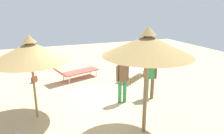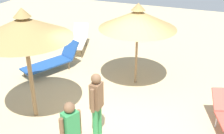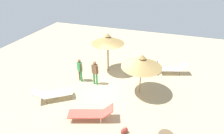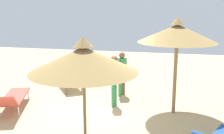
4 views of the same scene
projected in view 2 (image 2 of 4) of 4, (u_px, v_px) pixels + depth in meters
ground at (123, 111)px, 7.86m from camera, size 24.00×24.00×0.10m
parasol_umbrella_near_left at (24, 28)px, 6.55m from camera, size 2.28×2.28×2.91m
parasol_umbrella_far_left at (138, 19)px, 8.32m from camera, size 2.33×2.33×2.59m
lounge_chair_near_right at (53, 60)px, 9.84m from camera, size 2.13×1.45×0.94m
lounge_chair_back at (79, 39)px, 11.63m from camera, size 1.97×1.16×0.87m
person_standing_front at (71, 133)px, 5.50m from camera, size 0.45×0.33×1.61m
person_standing_far_right at (97, 102)px, 6.39m from camera, size 0.48×0.23×1.68m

